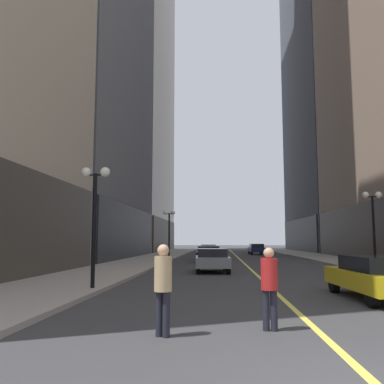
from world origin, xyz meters
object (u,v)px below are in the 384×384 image
at_px(car_black, 209,253).
at_px(street_lamp_right_mid, 373,213).
at_px(pedestrian_in_tan_trench, 163,282).
at_px(car_red, 208,251).
at_px(car_grey, 212,259).
at_px(car_yellow, 378,276).
at_px(street_lamp_left_near, 95,200).
at_px(pedestrian_in_red_jacket, 269,282).
at_px(street_lamp_left_far, 169,224).
at_px(car_navy, 256,249).

relative_size(car_black, street_lamp_right_mid, 1.07).
distance_m(car_black, pedestrian_in_tan_trench, 26.05).
bearing_deg(car_red, car_grey, -87.93).
height_order(car_yellow, street_lamp_left_near, street_lamp_left_near).
bearing_deg(car_grey, car_red, 92.07).
distance_m(car_yellow, pedestrian_in_red_jacket, 6.00).
relative_size(car_red, pedestrian_in_tan_trench, 2.46).
bearing_deg(pedestrian_in_tan_trench, car_grey, 87.47).
distance_m(car_red, street_lamp_left_far, 7.44).
xyz_separation_m(car_red, street_lamp_left_far, (-3.36, -6.14, 2.54)).
bearing_deg(car_yellow, car_black, 105.27).
bearing_deg(car_navy, car_black, -106.73).
xyz_separation_m(car_yellow, car_navy, (-0.16, 39.18, -0.00)).
distance_m(pedestrian_in_red_jacket, pedestrian_in_tan_trench, 2.20).
relative_size(car_black, pedestrian_in_tan_trench, 2.74).
xyz_separation_m(pedestrian_in_red_jacket, pedestrian_in_tan_trench, (-2.10, -0.65, 0.05)).
height_order(car_yellow, car_navy, same).
bearing_deg(pedestrian_in_tan_trench, street_lamp_left_far, 96.64).
bearing_deg(street_lamp_left_near, pedestrian_in_tan_trench, -62.50).
relative_size(pedestrian_in_tan_trench, street_lamp_left_near, 0.39).
distance_m(car_red, car_navy, 11.11).
xyz_separation_m(pedestrian_in_red_jacket, street_lamp_right_mid, (7.35, 14.24, 2.29)).
xyz_separation_m(car_grey, street_lamp_left_far, (-4.05, 13.04, 2.54)).
xyz_separation_m(pedestrian_in_tan_trench, street_lamp_left_near, (-3.35, 6.44, 2.24)).
height_order(car_black, street_lamp_right_mid, street_lamp_right_mid).
height_order(car_grey, car_black, same).
height_order(pedestrian_in_tan_trench, street_lamp_left_far, street_lamp_left_far).
relative_size(car_yellow, street_lamp_left_far, 1.06).
bearing_deg(street_lamp_left_far, car_yellow, -68.43).
distance_m(car_grey, pedestrian_in_tan_trench, 15.77).
height_order(car_navy, street_lamp_right_mid, street_lamp_right_mid).
height_order(car_black, pedestrian_in_tan_trench, pedestrian_in_tan_trench).
xyz_separation_m(car_yellow, car_black, (-5.68, 20.82, 0.00)).
relative_size(car_navy, street_lamp_left_near, 1.01).
bearing_deg(car_black, car_navy, 73.27).
distance_m(car_black, street_lamp_left_far, 5.21).
bearing_deg(street_lamp_left_near, car_black, 79.51).
relative_size(car_grey, car_navy, 0.92).
relative_size(street_lamp_left_far, street_lamp_right_mid, 1.00).
relative_size(car_red, street_lamp_left_near, 0.97).
xyz_separation_m(car_yellow, car_red, (-5.95, 29.70, -0.00)).
height_order(pedestrian_in_tan_trench, street_lamp_right_mid, street_lamp_right_mid).
distance_m(car_yellow, car_navy, 39.18).
height_order(car_yellow, pedestrian_in_red_jacket, pedestrian_in_red_jacket).
xyz_separation_m(car_grey, car_navy, (5.10, 28.66, 0.00)).
relative_size(car_navy, street_lamp_right_mid, 1.01).
bearing_deg(car_grey, street_lamp_left_near, -113.51).
distance_m(pedestrian_in_tan_trench, street_lamp_right_mid, 17.78).
bearing_deg(street_lamp_left_near, street_lamp_right_mid, 33.44).
distance_m(car_grey, car_navy, 29.11).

